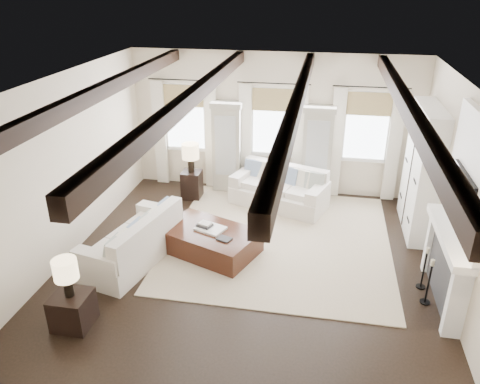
% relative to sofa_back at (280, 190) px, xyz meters
% --- Properties ---
extents(ground, '(7.50, 7.50, 0.00)m').
position_rel_sofa_back_xyz_m(ground, '(-0.29, -2.92, -0.36)').
color(ground, black).
rests_on(ground, ground).
extents(room_shell, '(6.54, 7.54, 3.22)m').
position_rel_sofa_back_xyz_m(room_shell, '(0.46, -2.02, 1.53)').
color(room_shell, beige).
rests_on(room_shell, ground).
extents(area_rug, '(4.18, 4.37, 0.02)m').
position_rel_sofa_back_xyz_m(area_rug, '(0.16, -1.54, -0.35)').
color(area_rug, '#BEAD91').
rests_on(area_rug, ground).
extents(sofa_back, '(2.24, 1.55, 0.88)m').
position_rel_sofa_back_xyz_m(sofa_back, '(0.00, 0.00, 0.00)').
color(sofa_back, silver).
rests_on(sofa_back, ground).
extents(sofa_left, '(1.39, 2.24, 0.89)m').
position_rel_sofa_back_xyz_m(sofa_left, '(-2.28, -2.72, 0.00)').
color(sofa_left, silver).
rests_on(sofa_left, ground).
extents(ottoman, '(1.98, 1.62, 0.45)m').
position_rel_sofa_back_xyz_m(ottoman, '(-1.07, -2.19, -0.14)').
color(ottoman, black).
rests_on(ottoman, ground).
extents(tray, '(0.60, 0.54, 0.04)m').
position_rel_sofa_back_xyz_m(tray, '(-1.05, -2.16, 0.11)').
color(tray, white).
rests_on(tray, ottoman).
extents(book_lower, '(0.32, 0.28, 0.04)m').
position_rel_sofa_back_xyz_m(book_lower, '(-1.16, -2.13, 0.15)').
color(book_lower, '#262628').
rests_on(book_lower, tray).
extents(book_upper, '(0.27, 0.24, 0.03)m').
position_rel_sofa_back_xyz_m(book_upper, '(-1.15, -2.12, 0.18)').
color(book_upper, beige).
rests_on(book_upper, book_lower).
extents(book_loose, '(0.29, 0.26, 0.03)m').
position_rel_sofa_back_xyz_m(book_loose, '(-0.73, -2.47, 0.10)').
color(book_loose, '#262628').
rests_on(book_loose, ottoman).
extents(side_table_front, '(0.52, 0.52, 0.52)m').
position_rel_sofa_back_xyz_m(side_table_front, '(-2.53, -4.50, -0.10)').
color(side_table_front, black).
rests_on(side_table_front, ground).
extents(lamp_front, '(0.34, 0.34, 0.59)m').
position_rel_sofa_back_xyz_m(lamp_front, '(-2.53, -4.50, 0.56)').
color(lamp_front, black).
rests_on(lamp_front, side_table_front).
extents(side_table_back, '(0.42, 0.42, 0.64)m').
position_rel_sofa_back_xyz_m(side_table_back, '(-2.02, 0.02, -0.04)').
color(side_table_back, black).
rests_on(side_table_back, ground).
extents(lamp_back, '(0.38, 0.38, 0.66)m').
position_rel_sofa_back_xyz_m(lamp_back, '(-2.02, 0.02, 0.72)').
color(lamp_back, black).
rests_on(lamp_back, side_table_back).
extents(candlestick_near, '(0.16, 0.16, 0.79)m').
position_rel_sofa_back_xyz_m(candlestick_near, '(2.61, -3.03, -0.03)').
color(candlestick_near, black).
rests_on(candlestick_near, ground).
extents(candlestick_far, '(0.15, 0.15, 0.76)m').
position_rel_sofa_back_xyz_m(candlestick_far, '(2.61, -2.63, -0.05)').
color(candlestick_far, black).
rests_on(candlestick_far, ground).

